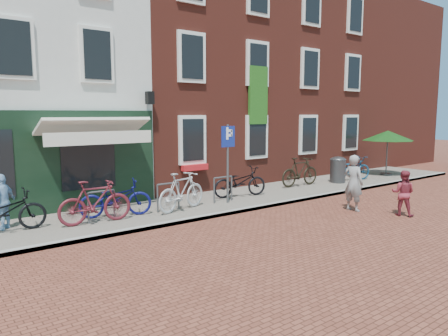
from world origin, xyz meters
TOP-DOWN VIEW (x-y plane):
  - ground at (0.00, 0.00)m, footprint 80.00×80.00m
  - sidewalk at (1.00, 1.50)m, footprint 24.00×3.00m
  - building_brick_mid at (2.00, 7.00)m, footprint 6.00×8.00m
  - building_brick_right at (8.00, 7.00)m, footprint 6.00×8.00m
  - filler_right at (14.50, 7.00)m, footprint 7.00×8.00m
  - litter_bin at (6.54, 1.36)m, footprint 0.62×0.62m
  - parking_sign at (0.53, 0.99)m, footprint 0.50×0.07m
  - parasol at (10.00, 1.30)m, footprint 2.28×2.28m
  - woman at (3.12, -1.81)m, footprint 0.44×0.64m
  - boy at (3.74, -3.04)m, footprint 0.70×0.78m
  - cafe_person at (-5.67, 1.95)m, footprint 0.81×0.79m
  - bicycle_0 at (-5.75, 1.54)m, footprint 1.95×0.71m
  - bicycle_1 at (-3.70, 1.10)m, footprint 1.91×0.65m
  - bicycle_2 at (-2.99, 1.46)m, footprint 2.05×1.22m
  - bicycle_3 at (-1.16, 1.01)m, footprint 1.95×1.02m
  - bicycle_4 at (1.47, 1.52)m, footprint 2.03×1.07m
  - bicycle_5 at (4.65, 1.71)m, footprint 1.90×0.61m
  - bicycle_6 at (7.40, 1.31)m, footprint 2.03×1.04m

SIDE VIEW (x-z plane):
  - ground at x=0.00m, z-range 0.00..0.00m
  - sidewalk at x=1.00m, z-range 0.00..0.10m
  - bicycle_0 at x=-5.75m, z-range 0.10..1.12m
  - bicycle_2 at x=-2.99m, z-range 0.10..1.12m
  - bicycle_4 at x=1.47m, z-range 0.10..1.12m
  - bicycle_6 at x=7.40m, z-range 0.10..1.12m
  - boy at x=3.74m, z-range 0.00..1.31m
  - bicycle_1 at x=-3.70m, z-range 0.10..1.23m
  - bicycle_3 at x=-1.16m, z-range 0.10..1.23m
  - bicycle_5 at x=4.65m, z-range 0.10..1.23m
  - litter_bin at x=6.54m, z-range 0.12..1.26m
  - cafe_person at x=-5.67m, z-range 0.10..1.47m
  - woman at x=3.12m, z-range 0.00..1.70m
  - parking_sign at x=0.53m, z-range 0.55..3.02m
  - parasol at x=10.00m, z-range 0.93..3.06m
  - filler_right at x=14.50m, z-range 0.00..9.00m
  - building_brick_mid at x=2.00m, z-range 0.00..10.00m
  - building_brick_right at x=8.00m, z-range 0.00..10.00m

